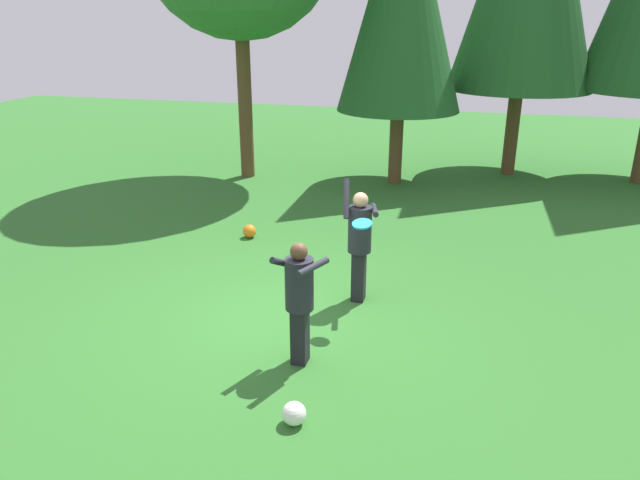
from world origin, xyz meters
TOP-DOWN VIEW (x-y plane):
  - ground_plane at (0.00, 0.00)m, footprint 40.00×40.00m
  - person_thrower at (0.95, 0.84)m, footprint 0.58×0.58m
  - person_catcher at (0.60, -1.01)m, footprint 0.64×0.67m
  - frisbee at (1.09, 0.25)m, footprint 0.31×0.31m
  - ball_white at (0.88, -2.17)m, footprint 0.25×0.25m
  - ball_orange at (-1.58, 2.91)m, footprint 0.25×0.25m

SIDE VIEW (x-z plane):
  - ground_plane at x=0.00m, z-range 0.00..0.00m
  - ball_orange at x=-1.58m, z-range 0.00..0.25m
  - ball_white at x=0.88m, z-range 0.00..0.25m
  - person_catcher at x=0.60m, z-range 0.14..1.70m
  - person_thrower at x=0.95m, z-range 0.07..1.91m
  - frisbee at x=1.09m, z-range 1.37..1.45m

